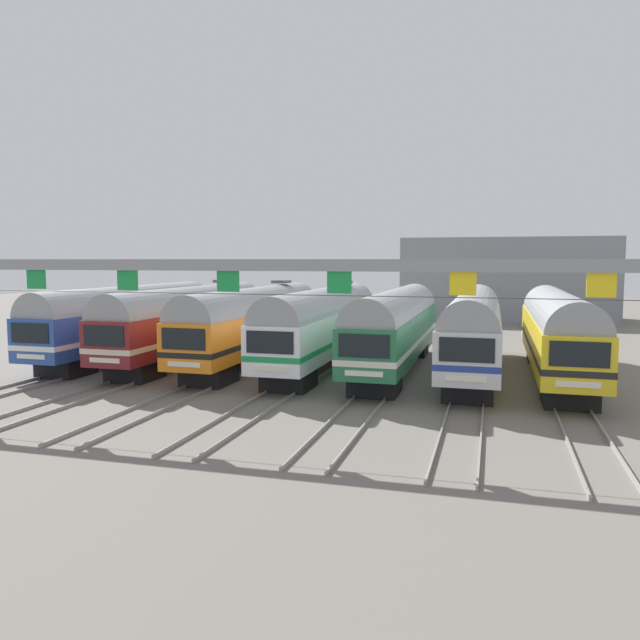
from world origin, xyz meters
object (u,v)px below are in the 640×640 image
(commuter_train_blue, at_px, (130,318))
(commuter_train_white, at_px, (323,323))
(commuter_train_maroon, at_px, (190,319))
(commuter_train_silver, at_px, (474,328))
(commuter_train_orange, at_px, (254,321))
(catenary_gantry, at_px, (228,286))
(commuter_train_yellow, at_px, (557,330))
(commuter_train_green, at_px, (396,325))

(commuter_train_blue, distance_m, commuter_train_white, 13.13)
(commuter_train_maroon, bearing_deg, commuter_train_white, 0.00)
(commuter_train_white, xyz_separation_m, commuter_train_silver, (8.75, -0.00, -0.00))
(commuter_train_blue, height_order, commuter_train_silver, same)
(commuter_train_orange, bearing_deg, catenary_gantry, -72.04)
(commuter_train_white, bearing_deg, commuter_train_yellow, -0.02)
(commuter_train_green, xyz_separation_m, commuter_train_silver, (4.38, 0.00, 0.00))
(commuter_train_maroon, height_order, commuter_train_silver, commuter_train_maroon)
(commuter_train_white, relative_size, commuter_train_yellow, 1.00)
(commuter_train_silver, distance_m, catenary_gantry, 16.32)
(commuter_train_yellow, bearing_deg, commuter_train_silver, 180.00)
(catenary_gantry, bearing_deg, commuter_train_yellow, 45.79)
(catenary_gantry, bearing_deg, commuter_train_orange, 107.96)
(commuter_train_white, relative_size, commuter_train_silver, 1.00)
(commuter_train_silver, bearing_deg, catenary_gantry, -122.97)
(commuter_train_yellow, bearing_deg, catenary_gantry, -134.21)
(commuter_train_yellow, bearing_deg, commuter_train_white, 179.98)
(commuter_train_blue, relative_size, commuter_train_white, 1.00)
(commuter_train_white, xyz_separation_m, commuter_train_green, (4.38, -0.00, -0.00))
(commuter_train_white, height_order, catenary_gantry, catenary_gantry)
(commuter_train_silver, bearing_deg, commuter_train_yellow, 0.00)
(commuter_train_orange, distance_m, commuter_train_silver, 13.13)
(commuter_train_orange, bearing_deg, commuter_train_silver, -0.02)
(commuter_train_maroon, distance_m, catenary_gantry, 16.33)
(commuter_train_blue, bearing_deg, commuter_train_green, 0.00)
(commuter_train_white, bearing_deg, commuter_train_blue, -179.98)
(commuter_train_silver, bearing_deg, commuter_train_white, 179.97)
(commuter_train_orange, height_order, commuter_train_white, same)
(commuter_train_orange, xyz_separation_m, commuter_train_green, (8.75, -0.00, -0.00))
(commuter_train_white, bearing_deg, commuter_train_maroon, 180.00)
(commuter_train_orange, distance_m, commuter_train_white, 4.38)
(commuter_train_blue, xyz_separation_m, commuter_train_green, (17.50, 0.00, 0.00))
(commuter_train_yellow, bearing_deg, commuter_train_maroon, 179.99)
(commuter_train_white, xyz_separation_m, commuter_train_yellow, (13.13, -0.00, -0.00))
(commuter_train_blue, xyz_separation_m, commuter_train_maroon, (4.38, 0.00, 0.00))
(commuter_train_green, height_order, catenary_gantry, catenary_gantry)
(commuter_train_white, bearing_deg, commuter_train_orange, 180.00)
(commuter_train_maroon, bearing_deg, commuter_train_yellow, -0.01)
(commuter_train_blue, xyz_separation_m, commuter_train_white, (13.13, 0.00, 0.00))
(commuter_train_white, xyz_separation_m, catenary_gantry, (0.00, -13.50, 2.77))
(commuter_train_orange, bearing_deg, commuter_train_blue, -179.97)
(commuter_train_orange, bearing_deg, commuter_train_green, -0.03)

